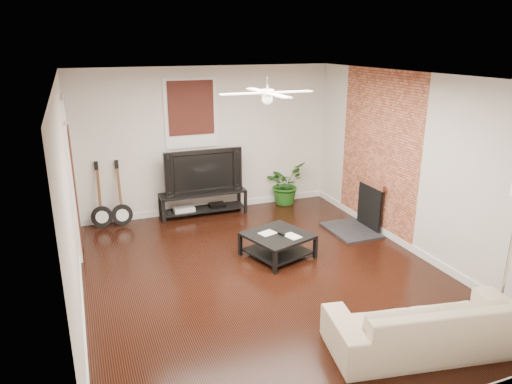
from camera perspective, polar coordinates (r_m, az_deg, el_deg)
room at (r=6.37m, az=1.30°, el=1.12°), size 5.01×6.01×2.81m
brick_accent at (r=8.41m, az=14.54°, el=4.66°), size 0.02×2.20×2.80m
fireplace at (r=8.51m, az=12.47°, el=-1.65°), size 0.80×1.10×0.92m
window_back at (r=8.94m, az=-7.86°, el=9.40°), size 1.00×0.06×1.30m
door_left at (r=7.80m, az=-21.33°, el=1.85°), size 0.08×1.00×2.50m
tv_stand at (r=9.20m, az=-6.40°, el=-1.35°), size 1.66×0.44×0.46m
tv at (r=9.02m, az=-6.57°, el=2.65°), size 1.49×0.19×0.86m
coffee_table at (r=7.42m, az=2.61°, el=-6.45°), size 1.12×1.12×0.37m
sofa at (r=5.64m, az=19.91°, el=-14.55°), size 2.25×1.20×0.62m
floor_lamp at (r=6.24m, az=28.30°, el=-6.65°), size 0.33×0.33×1.74m
potted_plant at (r=9.72m, az=3.52°, el=1.03°), size 1.03×1.00×0.87m
guitar_left at (r=8.79m, az=-18.36°, el=-0.45°), size 0.41×0.31×1.22m
guitar_right at (r=8.78m, az=-16.08°, el=-0.26°), size 0.38×0.27×1.22m
ceiling_fan at (r=6.14m, az=1.38°, el=11.91°), size 1.24×1.24×0.32m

